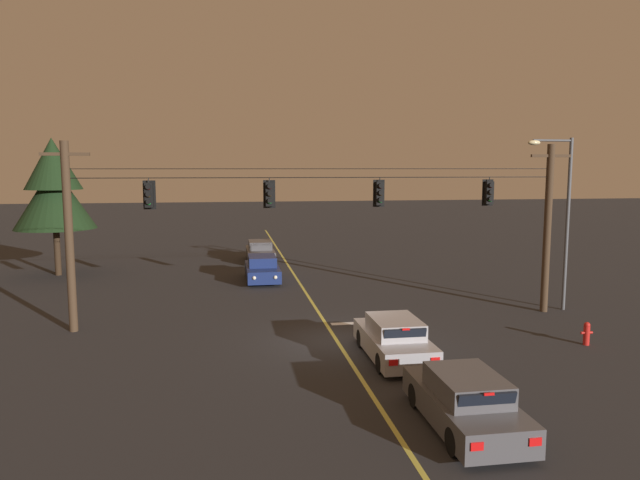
{
  "coord_description": "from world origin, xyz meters",
  "views": [
    {
      "loc": [
        -3.93,
        -20.48,
        6.31
      ],
      "look_at": [
        0.0,
        3.84,
        3.26
      ],
      "focal_mm": 32.71,
      "sensor_mm": 36.0,
      "label": 1
    }
  ],
  "objects": [
    {
      "name": "ground_plane",
      "position": [
        0.0,
        0.0,
        0.0
      ],
      "size": [
        180.0,
        180.0,
        0.0
      ],
      "primitive_type": "plane",
      "color": "#28282B"
    },
    {
      "name": "lane_centre_stripe",
      "position": [
        0.0,
        8.84,
        0.0
      ],
      "size": [
        0.14,
        60.0,
        0.01
      ],
      "primitive_type": "cube",
      "color": "#D1C64C",
      "rests_on": "ground"
    },
    {
      "name": "stop_bar_paint",
      "position": [
        1.9,
        2.24,
        0.0
      ],
      "size": [
        3.4,
        0.36,
        0.01
      ],
      "primitive_type": "cube",
      "color": "silver",
      "rests_on": "ground"
    },
    {
      "name": "signal_span_assembly",
      "position": [
        0.0,
        2.84,
        3.82
      ],
      "size": [
        21.55,
        0.32,
        7.33
      ],
      "color": "#423021",
      "rests_on": "ground"
    },
    {
      "name": "traffic_light_leftmost",
      "position": [
        -6.87,
        2.82,
        5.28
      ],
      "size": [
        0.48,
        0.41,
        1.22
      ],
      "color": "black"
    },
    {
      "name": "traffic_light_left_inner",
      "position": [
        -2.21,
        2.82,
        5.28
      ],
      "size": [
        0.48,
        0.41,
        1.22
      ],
      "color": "black"
    },
    {
      "name": "traffic_light_centre",
      "position": [
        2.33,
        2.82,
        5.28
      ],
      "size": [
        0.48,
        0.41,
        1.22
      ],
      "color": "black"
    },
    {
      "name": "traffic_light_right_inner",
      "position": [
        7.12,
        2.82,
        5.28
      ],
      "size": [
        0.48,
        0.41,
        1.22
      ],
      "color": "black"
    },
    {
      "name": "car_waiting_near_lane",
      "position": [
        1.51,
        -2.31,
        0.65
      ],
      "size": [
        1.8,
        4.33,
        1.39
      ],
      "color": "#A5A5AD",
      "rests_on": "ground"
    },
    {
      "name": "car_oncoming_lead",
      "position": [
        -1.98,
        12.02,
        0.65
      ],
      "size": [
        1.8,
        4.42,
        1.39
      ],
      "color": "navy",
      "rests_on": "ground"
    },
    {
      "name": "car_oncoming_trailing",
      "position": [
        -1.69,
        18.9,
        0.65
      ],
      "size": [
        1.8,
        4.42,
        1.39
      ],
      "color": "#4C4C51",
      "rests_on": "ground"
    },
    {
      "name": "car_waiting_second_near",
      "position": [
        1.73,
        -7.62,
        0.65
      ],
      "size": [
        1.8,
        4.33,
        1.39
      ],
      "color": "#4C4C51",
      "rests_on": "ground"
    },
    {
      "name": "street_lamp_corner",
      "position": [
        10.6,
        3.02,
        4.6
      ],
      "size": [
        2.11,
        0.3,
        7.61
      ],
      "color": "#4C4F54",
      "rests_on": "ground"
    },
    {
      "name": "tree_verge_near",
      "position": [
        -13.82,
        15.59,
        5.15
      ],
      "size": [
        4.6,
        4.6,
        8.06
      ],
      "color": "#332316",
      "rests_on": "ground"
    },
    {
      "name": "fire_hydrant",
      "position": [
        8.75,
        -1.97,
        0.44
      ],
      "size": [
        0.44,
        0.22,
        0.84
      ],
      "color": "red",
      "rests_on": "ground"
    }
  ]
}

